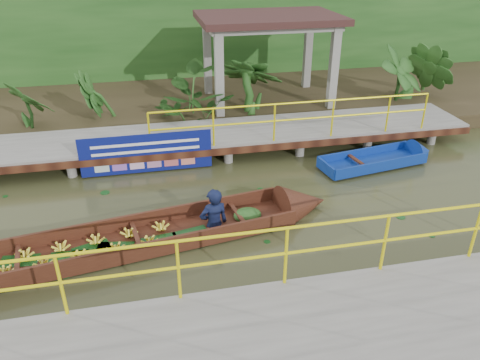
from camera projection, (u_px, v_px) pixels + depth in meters
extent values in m
plane|color=#32351A|center=(206.00, 219.00, 10.00)|extent=(80.00, 80.00, 0.00)
cube|color=#2E2417|center=(175.00, 101.00, 16.38)|extent=(30.00, 8.00, 0.45)
cube|color=slate|center=(187.00, 136.00, 12.79)|extent=(16.00, 2.00, 0.15)
cube|color=black|center=(191.00, 154.00, 11.96)|extent=(16.00, 0.12, 0.18)
cylinder|color=yellow|center=(296.00, 103.00, 11.97)|extent=(7.50, 0.05, 0.05)
cylinder|color=yellow|center=(295.00, 119.00, 12.18)|extent=(7.50, 0.05, 0.05)
cylinder|color=yellow|center=(295.00, 121.00, 12.21)|extent=(0.05, 0.05, 1.00)
cylinder|color=slate|center=(29.00, 172.00, 11.50)|extent=(0.24, 0.24, 0.55)
cylinder|color=slate|center=(39.00, 146.00, 12.88)|extent=(0.24, 0.24, 0.55)
cylinder|color=slate|center=(112.00, 165.00, 11.86)|extent=(0.24, 0.24, 0.55)
cylinder|color=slate|center=(114.00, 141.00, 13.25)|extent=(0.24, 0.24, 0.55)
cylinder|color=slate|center=(191.00, 158.00, 12.23)|extent=(0.24, 0.24, 0.55)
cylinder|color=slate|center=(184.00, 135.00, 13.62)|extent=(0.24, 0.24, 0.55)
cylinder|color=slate|center=(265.00, 151.00, 12.60)|extent=(0.24, 0.24, 0.55)
cylinder|color=slate|center=(251.00, 130.00, 13.98)|extent=(0.24, 0.24, 0.55)
cylinder|color=slate|center=(334.00, 145.00, 12.97)|extent=(0.24, 0.24, 0.55)
cylinder|color=slate|center=(314.00, 125.00, 14.35)|extent=(0.24, 0.24, 0.55)
cylinder|color=slate|center=(400.00, 139.00, 13.33)|extent=(0.24, 0.24, 0.55)
cylinder|color=slate|center=(375.00, 120.00, 14.72)|extent=(0.24, 0.24, 0.55)
cylinder|color=slate|center=(191.00, 158.00, 12.23)|extent=(0.24, 0.24, 0.55)
cube|color=slate|center=(322.00, 354.00, 6.40)|extent=(18.00, 2.40, 0.70)
cylinder|color=yellow|center=(301.00, 226.00, 6.77)|extent=(10.00, 0.05, 0.05)
cylinder|color=yellow|center=(299.00, 252.00, 6.98)|extent=(10.00, 0.05, 0.05)
cylinder|color=yellow|center=(299.00, 254.00, 7.00)|extent=(0.05, 0.05, 1.00)
cube|color=slate|center=(219.00, 79.00, 13.89)|extent=(0.25, 0.25, 2.80)
cube|color=slate|center=(333.00, 72.00, 14.55)|extent=(0.25, 0.25, 2.80)
cube|color=slate|center=(207.00, 60.00, 15.96)|extent=(0.25, 0.25, 2.80)
cube|color=slate|center=(308.00, 55.00, 16.62)|extent=(0.25, 0.25, 2.80)
cube|color=slate|center=(269.00, 24.00, 14.65)|extent=(4.00, 2.60, 0.12)
cube|color=#341C1A|center=(269.00, 18.00, 14.56)|extent=(4.40, 3.00, 0.20)
cube|color=#1A4616|center=(166.00, 36.00, 17.72)|extent=(30.00, 0.80, 4.00)
cube|color=#34180E|center=(81.00, 255.00, 8.79)|extent=(8.54, 2.43, 0.06)
cube|color=#34180E|center=(77.00, 233.00, 9.15)|extent=(8.38, 1.44, 0.36)
cube|color=#34180E|center=(82.00, 265.00, 8.28)|extent=(8.38, 1.44, 0.36)
cone|color=#34180E|center=(303.00, 204.00, 10.27)|extent=(1.21, 1.18, 1.02)
ellipsoid|color=#1A4616|center=(247.00, 215.00, 9.83)|extent=(0.66, 0.56, 0.28)
imported|color=#0E1533|center=(213.00, 190.00, 9.24)|extent=(0.68, 0.51, 1.67)
cube|color=navy|center=(372.00, 163.00, 12.22)|extent=(2.90, 1.29, 0.09)
cube|color=navy|center=(363.00, 153.00, 12.52)|extent=(2.77, 0.52, 0.28)
cube|color=navy|center=(383.00, 166.00, 11.83)|extent=(2.77, 0.52, 0.28)
cube|color=navy|center=(326.00, 168.00, 11.72)|extent=(0.19, 0.84, 0.28)
cone|color=navy|center=(421.00, 152.00, 12.71)|extent=(0.68, 0.87, 0.78)
cube|color=black|center=(358.00, 161.00, 12.00)|extent=(0.23, 0.84, 0.05)
cube|color=navy|center=(147.00, 153.00, 11.68)|extent=(3.27, 0.03, 1.02)
cube|color=white|center=(146.00, 144.00, 11.54)|extent=(2.65, 0.01, 0.07)
cube|color=white|center=(146.00, 151.00, 11.63)|extent=(2.65, 0.01, 0.07)
imported|color=#1A4616|center=(28.00, 100.00, 13.22)|extent=(1.28, 1.28, 1.60)
imported|color=#1A4616|center=(101.00, 95.00, 13.59)|extent=(1.28, 1.28, 1.60)
imported|color=#1A4616|center=(187.00, 90.00, 14.04)|extent=(1.28, 1.28, 1.60)
imported|color=#1A4616|center=(252.00, 86.00, 14.41)|extent=(1.28, 1.28, 1.60)
imported|color=#1A4616|center=(400.00, 77.00, 15.33)|extent=(1.28, 1.28, 1.60)
imported|color=#1A4616|center=(441.00, 75.00, 15.61)|extent=(1.28, 1.28, 1.60)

